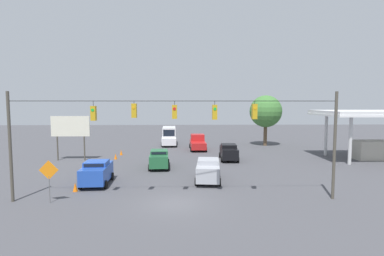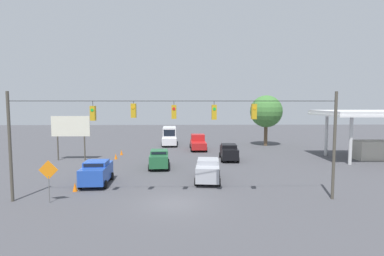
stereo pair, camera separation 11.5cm
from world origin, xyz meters
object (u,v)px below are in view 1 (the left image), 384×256
Objects in this scene: sedan_silver_crossing_near at (208,170)px; traffic_cone_third at (102,168)px; roadside_billboard at (70,129)px; gas_station at (375,124)px; tree_horizon_left at (266,112)px; traffic_cone_second at (92,176)px; work_zone_sign at (49,173)px; sedan_black_oncoming_far at (229,152)px; traffic_cone_nearest at (75,187)px; sedan_green_withflow_mid at (159,158)px; pickup_truck_red_oncoming_deep at (198,143)px; traffic_cone_farthest at (121,152)px; traffic_cone_fifth at (116,156)px; traffic_cone_fourth at (109,162)px; overhead_signal_span at (175,129)px; box_truck_white_withflow_deep at (169,136)px; sedan_blue_parked_shoulder at (97,172)px.

sedan_silver_crossing_near is 10.70m from traffic_cone_third.
gas_station is at bearing 179.44° from roadside_billboard.
tree_horizon_left reaches higher than gas_station.
work_zone_sign reaches higher than traffic_cone_second.
sedan_black_oncoming_far is 17.23m from gas_station.
traffic_cone_nearest is 3.38m from traffic_cone_second.
sedan_green_withflow_mid is 6.29× the size of traffic_cone_nearest.
sedan_silver_crossing_near is 17.03m from pickup_truck_red_oncoming_deep.
tree_horizon_left is (-20.47, -7.88, 4.92)m from traffic_cone_farthest.
pickup_truck_red_oncoming_deep reaches higher than traffic_cone_fifth.
sedan_green_withflow_mid is 0.55× the size of tree_horizon_left.
sedan_silver_crossing_near is 0.88× the size of pickup_truck_red_oncoming_deep.
pickup_truck_red_oncoming_deep reaches higher than traffic_cone_fourth.
traffic_cone_fifth is 30.36m from gas_station.
work_zone_sign is (8.27, 0.36, -2.87)m from overhead_signal_span.
tree_horizon_left is at bearing -158.94° from traffic_cone_farthest.
traffic_cone_fifth is (0.01, -3.28, 0.00)m from traffic_cone_fourth.
roadside_billboard reaches higher than sedan_black_oncoming_far.
work_zone_sign reaches higher than box_truck_white_withflow_deep.
overhead_signal_span is 4.72× the size of sedan_silver_crossing_near.
sedan_green_withflow_mid is 7.09m from traffic_cone_second.
traffic_cone_fourth is at bearing -94.07° from work_zone_sign.
traffic_cone_nearest is at bearing -16.15° from overhead_signal_span.
traffic_cone_farthest is at bearing -67.45° from overhead_signal_span.
traffic_cone_nearest is at bearing 63.05° from pickup_truck_red_oncoming_deep.
traffic_cone_farthest is at bearing -92.86° from work_zone_sign.
traffic_cone_second is 1.00× the size of traffic_cone_third.
sedan_silver_crossing_near is at bearing 101.09° from box_truck_white_withflow_deep.
sedan_silver_crossing_near is at bearing 134.93° from traffic_cone_fifth.
traffic_cone_fifth is (10.04, -10.07, -0.65)m from sedan_silver_crossing_near.
traffic_cone_second is at bearing 59.09° from pickup_truck_red_oncoming_deep.
overhead_signal_span is 14.54m from traffic_cone_fourth.
sedan_black_oncoming_far reaches higher than traffic_cone_nearest.
box_truck_white_withflow_deep is 0.59× the size of gas_station.
sedan_black_oncoming_far is 6.77× the size of traffic_cone_fourth.
roadside_billboard is at bearing -0.67° from sedan_black_oncoming_far.
sedan_blue_parked_shoulder is at bearing 63.23° from pickup_truck_red_oncoming_deep.
traffic_cone_nearest is at bearing 89.42° from traffic_cone_farthest.
sedan_green_withflow_mid is 7.30m from traffic_cone_fifth.
traffic_cone_second is (5.50, 21.76, -1.02)m from box_truck_white_withflow_deep.
sedan_silver_crossing_near is (-2.61, -4.88, -3.88)m from overhead_signal_span.
pickup_truck_red_oncoming_deep is at bearing -120.91° from traffic_cone_second.
work_zone_sign is 33.81m from tree_horizon_left.
sedan_blue_parked_shoulder is at bearing -32.42° from overhead_signal_span.
roadside_billboard is (5.89, -10.31, 2.66)m from sedan_blue_parked_shoulder.
sedan_silver_crossing_near reaches higher than sedan_green_withflow_mid.
sedan_black_oncoming_far is (-3.13, -9.34, -0.03)m from sedan_silver_crossing_near.
traffic_cone_farthest is at bearing -91.22° from traffic_cone_fifth.
traffic_cone_third is at bearing 10.04° from gas_station.
overhead_signal_span reaches higher than gas_station.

